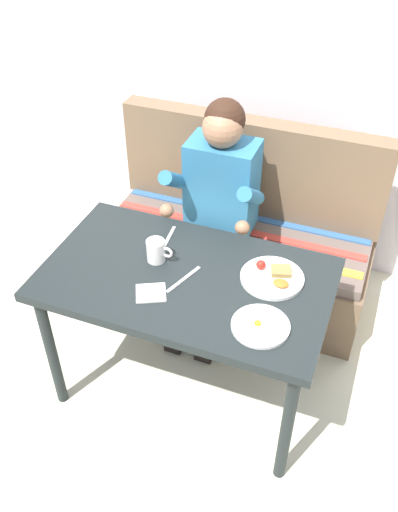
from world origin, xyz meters
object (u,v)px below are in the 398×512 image
coffee_mug (156,250)px  plate_eggs (260,326)px  knife (183,279)px  couch (238,244)px  fork (169,238)px  plate_breakfast (273,277)px  table (186,290)px  person (217,196)px  napkin (151,293)px

coffee_mug → plate_eggs: bearing=-22.8°
knife → couch: bearing=109.2°
coffee_mug → fork: size_ratio=0.69×
plate_breakfast → table: bearing=-162.2°
fork → coffee_mug: bearing=-90.5°
table → couch: size_ratio=0.83×
table → coffee_mug: coffee_mug is taller
couch → coffee_mug: bearing=-102.3°
person → knife: bearing=-83.4°
plate_breakfast → napkin: (-0.43, -0.26, -0.01)m
fork → knife: same height
knife → person: bearing=115.9°
plate_breakfast → plate_eggs: bearing=-84.1°
couch → coffee_mug: 0.86m
plate_breakfast → fork: plate_breakfast is taller
coffee_mug → napkin: size_ratio=1.00×
person → napkin: size_ratio=10.24×
plate_breakfast → knife: bearing=-158.2°
table → knife: 0.09m
table → fork: bearing=129.0°
coffee_mug → fork: coffee_mug is taller
person → plate_eggs: (0.44, -0.76, -0.00)m
napkin → knife: bearing=53.7°
plate_breakfast → fork: bearing=169.0°
plate_breakfast → plate_eggs: plate_breakfast is taller
plate_breakfast → knife: plate_breakfast is taller
table → napkin: 0.19m
coffee_mug → napkin: 0.22m
plate_breakfast → coffee_mug: size_ratio=2.22×
table → coffee_mug: bearing=161.9°
plate_eggs → knife: plate_eggs is taller
plate_eggs → knife: (-0.37, 0.14, -0.01)m
napkin → person: bearing=88.6°
person → coffee_mug: bearing=-98.7°
plate_eggs → napkin: 0.46m
couch → plate_eggs: couch is taller
plate_eggs → fork: (-0.54, 0.38, -0.01)m
table → plate_eggs: (0.37, -0.17, 0.09)m
coffee_mug → napkin: bearing=-72.2°
plate_breakfast → fork: 0.52m
napkin → fork: napkin is taller
couch → plate_breakfast: 0.85m
napkin → coffee_mug: bearing=107.8°
napkin → couch: bearing=84.3°
table → plate_eggs: size_ratio=5.41×
person → napkin: 0.74m
knife → fork: bearing=144.8°
coffee_mug → fork: bearing=94.8°
couch → person: size_ratio=1.19×
couch → napkin: size_ratio=12.16×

